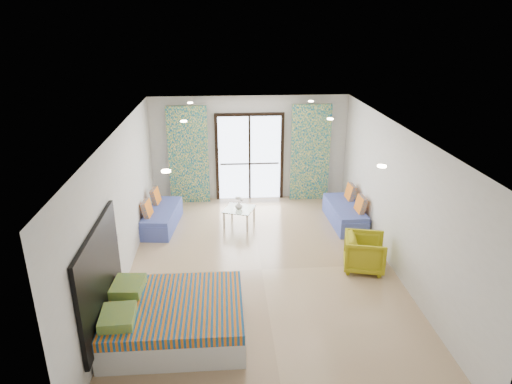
{
  "coord_description": "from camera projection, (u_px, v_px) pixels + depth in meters",
  "views": [
    {
      "loc": [
        -0.66,
        -7.56,
        4.49
      ],
      "look_at": [
        -0.02,
        1.14,
        1.15
      ],
      "focal_mm": 32.0,
      "sensor_mm": 36.0,
      "label": 1
    }
  ],
  "objects": [
    {
      "name": "downlight_a",
      "position": [
        166.0,
        171.0,
        5.78
      ],
      "size": [
        0.12,
        0.12,
        0.02
      ],
      "primitive_type": "cylinder",
      "color": "#FFE0B2",
      "rests_on": "ceiling"
    },
    {
      "name": "daybed_right",
      "position": [
        345.0,
        213.0,
        10.57
      ],
      "size": [
        0.69,
        1.67,
        0.81
      ],
      "rotation": [
        0.0,
        0.0,
        0.03
      ],
      "color": "#4655A8",
      "rests_on": "floor"
    },
    {
      "name": "headboard",
      "position": [
        100.0,
        277.0,
        6.47
      ],
      "size": [
        0.06,
        2.1,
        1.5
      ],
      "primitive_type": "cube",
      "color": "black",
      "rests_on": "floor"
    },
    {
      "name": "downlight_d",
      "position": [
        330.0,
        119.0,
        8.76
      ],
      "size": [
        0.12,
        0.12,
        0.02
      ],
      "primitive_type": "cylinder",
      "color": "#FFE0B2",
      "rests_on": "ceiling"
    },
    {
      "name": "wall_right",
      "position": [
        397.0,
        200.0,
        8.38
      ],
      "size": [
        0.01,
        7.5,
        2.7
      ],
      "primitive_type": null,
      "color": "silver",
      "rests_on": "ground"
    },
    {
      "name": "daybed_left",
      "position": [
        162.0,
        217.0,
        10.38
      ],
      "size": [
        0.8,
        1.67,
        0.79
      ],
      "rotation": [
        0.0,
        0.0,
        -0.12
      ],
      "color": "#4655A8",
      "rests_on": "floor"
    },
    {
      "name": "curtain_right",
      "position": [
        310.0,
        153.0,
        11.68
      ],
      "size": [
        1.0,
        0.1,
        2.5
      ],
      "primitive_type": "cube",
      "color": "silver",
      "rests_on": "floor"
    },
    {
      "name": "switch_plate",
      "position": [
        118.0,
        237.0,
        7.63
      ],
      "size": [
        0.02,
        0.1,
        0.1
      ],
      "primitive_type": "cube",
      "color": "silver",
      "rests_on": "wall_left"
    },
    {
      "name": "balcony_door",
      "position": [
        250.0,
        152.0,
        11.71
      ],
      "size": [
        1.76,
        0.08,
        2.28
      ],
      "color": "black",
      "rests_on": "floor"
    },
    {
      "name": "wall_left",
      "position": [
        121.0,
        208.0,
        8.04
      ],
      "size": [
        0.01,
        7.5,
        2.7
      ],
      "primitive_type": null,
      "color": "silver",
      "rests_on": "ground"
    },
    {
      "name": "armchair",
      "position": [
        365.0,
        251.0,
        8.6
      ],
      "size": [
        0.84,
        0.87,
        0.75
      ],
      "primitive_type": "imported",
      "rotation": [
        0.0,
        0.0,
        1.33
      ],
      "color": "#A79E15",
      "rests_on": "floor"
    },
    {
      "name": "downlight_f",
      "position": [
        311.0,
        101.0,
        10.63
      ],
      "size": [
        0.12,
        0.12,
        0.02
      ],
      "primitive_type": "cylinder",
      "color": "#FFE0B2",
      "rests_on": "ceiling"
    },
    {
      "name": "downlight_c",
      "position": [
        184.0,
        121.0,
        8.57
      ],
      "size": [
        0.12,
        0.12,
        0.02
      ],
      "primitive_type": "cylinder",
      "color": "#FFE0B2",
      "rests_on": "ceiling"
    },
    {
      "name": "balcony_rail",
      "position": [
        250.0,
        164.0,
        11.83
      ],
      "size": [
        1.52,
        0.03,
        0.04
      ],
      "primitive_type": "cube",
      "color": "#595451",
      "rests_on": "balcony_door"
    },
    {
      "name": "vase",
      "position": [
        239.0,
        206.0,
        10.34
      ],
      "size": [
        0.19,
        0.2,
        0.17
      ],
      "primitive_type": "imported",
      "rotation": [
        0.0,
        0.0,
        -0.13
      ],
      "color": "white",
      "rests_on": "coffee_table"
    },
    {
      "name": "ceiling",
      "position": [
        262.0,
        131.0,
        7.73
      ],
      "size": [
        5.0,
        7.5,
        0.01
      ],
      "primitive_type": null,
      "color": "silver",
      "rests_on": "ground"
    },
    {
      "name": "curtain_left",
      "position": [
        188.0,
        156.0,
        11.46
      ],
      "size": [
        1.0,
        0.1,
        2.5
      ],
      "primitive_type": "cube",
      "color": "silver",
      "rests_on": "floor"
    },
    {
      "name": "coffee_table",
      "position": [
        239.0,
        210.0,
        10.42
      ],
      "size": [
        0.81,
        0.81,
        0.73
      ],
      "rotation": [
        0.0,
        0.0,
        -0.35
      ],
      "color": "silver",
      "rests_on": "floor"
    },
    {
      "name": "bed",
      "position": [
        173.0,
        318.0,
        6.81
      ],
      "size": [
        2.04,
        1.66,
        0.7
      ],
      "color": "silver",
      "rests_on": "floor"
    },
    {
      "name": "downlight_b",
      "position": [
        382.0,
        166.0,
        5.97
      ],
      "size": [
        0.12,
        0.12,
        0.02
      ],
      "primitive_type": "cylinder",
      "color": "#FFE0B2",
      "rests_on": "ceiling"
    },
    {
      "name": "downlight_e",
      "position": [
        190.0,
        103.0,
        10.43
      ],
      "size": [
        0.12,
        0.12,
        0.02
      ],
      "primitive_type": "cylinder",
      "color": "#FFE0B2",
      "rests_on": "ceiling"
    },
    {
      "name": "wall_front",
      "position": [
        293.0,
        342.0,
        4.71
      ],
      "size": [
        5.0,
        0.01,
        2.7
      ],
      "primitive_type": null,
      "color": "silver",
      "rests_on": "ground"
    },
    {
      "name": "wall_back",
      "position": [
        249.0,
        149.0,
        11.7
      ],
      "size": [
        5.0,
        0.01,
        2.7
      ],
      "primitive_type": null,
      "color": "silver",
      "rests_on": "ground"
    },
    {
      "name": "floor",
      "position": [
        262.0,
        269.0,
        8.69
      ],
      "size": [
        5.0,
        7.5,
        0.01
      ],
      "primitive_type": null,
      "color": "#9B7D5D",
      "rests_on": "ground"
    }
  ]
}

